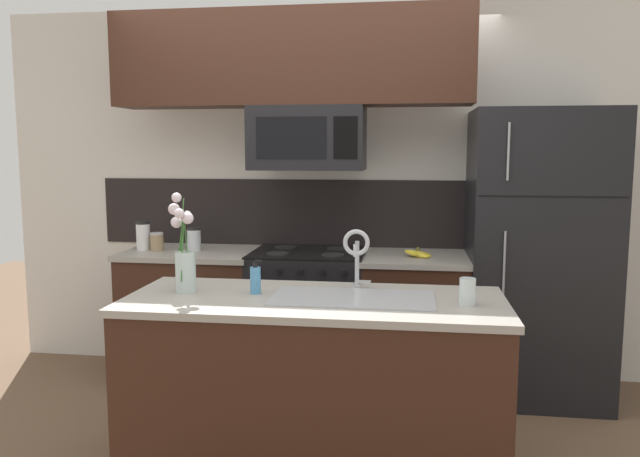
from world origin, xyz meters
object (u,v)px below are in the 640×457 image
object	(u,v)px
sink_faucet	(357,251)
banana_bunch	(418,254)
microwave	(308,138)
drinking_glass	(467,291)
dish_soap_bottle	(255,280)
stove_range	(309,318)
storage_jar_short	(194,239)
refrigerator	(537,256)
storage_jar_medium	(157,242)
flower_vase	(184,259)
storage_jar_tall	(143,236)

from	to	relation	value
sink_faucet	banana_bunch	bearing A→B (deg)	72.30
microwave	drinking_glass	bearing A→B (deg)	-53.76
banana_bunch	dish_soap_bottle	bearing A→B (deg)	-124.82
microwave	stove_range	bearing A→B (deg)	90.16
stove_range	storage_jar_short	distance (m)	0.96
dish_soap_bottle	sink_faucet	bearing A→B (deg)	17.13
storage_jar_short	dish_soap_bottle	size ratio (longest dim) A/B	0.96
stove_range	banana_bunch	distance (m)	0.87
refrigerator	storage_jar_medium	bearing A→B (deg)	-178.66
storage_jar_short	drinking_glass	size ratio (longest dim) A/B	1.30
sink_faucet	refrigerator	bearing A→B (deg)	45.05
microwave	sink_faucet	bearing A→B (deg)	-68.44
microwave	dish_soap_bottle	xyz separation A→B (m)	(-0.07, -1.19, -0.70)
refrigerator	banana_bunch	world-z (taller)	refrigerator
banana_bunch	drinking_glass	bearing A→B (deg)	-80.72
storage_jar_medium	flower_vase	world-z (taller)	flower_vase
refrigerator	dish_soap_bottle	bearing A→B (deg)	-141.74
storage_jar_medium	drinking_glass	size ratio (longest dim) A/B	1.03
dish_soap_bottle	refrigerator	bearing A→B (deg)	38.26
drinking_glass	stove_range	bearing A→B (deg)	125.79
dish_soap_bottle	drinking_glass	distance (m)	1.00
microwave	storage_jar_tall	size ratio (longest dim) A/B	3.70
storage_jar_short	stove_range	bearing A→B (deg)	-0.49
banana_bunch	storage_jar_tall	bearing A→B (deg)	178.73
storage_jar_medium	storage_jar_short	size ratio (longest dim) A/B	0.79
storage_jar_medium	dish_soap_bottle	xyz separation A→B (m)	(0.99, -1.17, 0.01)
stove_range	refrigerator	size ratio (longest dim) A/B	0.50
microwave	storage_jar_medium	size ratio (longest dim) A/B	5.95
stove_range	drinking_glass	distance (m)	1.67
stove_range	drinking_glass	world-z (taller)	drinking_glass
storage_jar_short	banana_bunch	xyz separation A→B (m)	(1.53, -0.07, -0.06)
sink_faucet	dish_soap_bottle	xyz separation A→B (m)	(-0.48, -0.15, -0.13)
storage_jar_short	sink_faucet	xyz separation A→B (m)	(1.21, -1.07, 0.12)
flower_vase	refrigerator	bearing A→B (deg)	32.87
microwave	flower_vase	world-z (taller)	microwave
storage_jar_medium	sink_faucet	xyz separation A→B (m)	(1.46, -1.02, 0.14)
refrigerator	sink_faucet	distance (m)	1.54
storage_jar_medium	flower_vase	xyz separation A→B (m)	(0.63, -1.17, 0.10)
storage_jar_short	dish_soap_bottle	world-z (taller)	dish_soap_bottle
refrigerator	drinking_glass	bearing A→B (deg)	-113.11
storage_jar_tall	storage_jar_medium	xyz separation A→B (m)	(0.11, -0.02, -0.04)
refrigerator	drinking_glass	xyz separation A→B (m)	(-0.56, -1.31, 0.05)
stove_range	storage_jar_medium	size ratio (longest dim) A/B	7.43
microwave	dish_soap_bottle	world-z (taller)	microwave
microwave	storage_jar_short	bearing A→B (deg)	178.02
stove_range	refrigerator	xyz separation A→B (m)	(1.49, 0.02, 0.46)
storage_jar_tall	banana_bunch	world-z (taller)	storage_jar_tall
storage_jar_tall	storage_jar_medium	size ratio (longest dim) A/B	1.61
stove_range	flower_vase	size ratio (longest dim) A/B	1.92
storage_jar_medium	banana_bunch	world-z (taller)	storage_jar_medium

